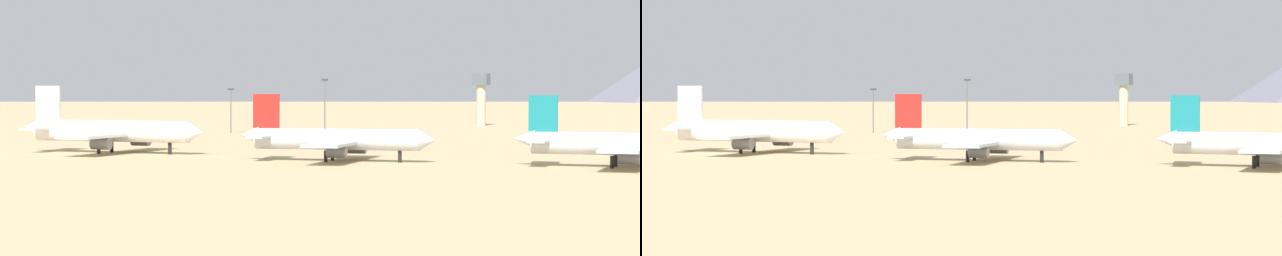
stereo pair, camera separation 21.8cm
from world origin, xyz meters
TOP-DOWN VIEW (x-y plane):
  - ground at (0.00, 0.00)m, footprint 4000.00×4000.00m
  - ridge_far_west at (-421.91, 1052.50)m, footprint 347.86×265.29m
  - parked_jet_white_2 at (-27.87, 2.51)m, footprint 43.47×36.56m
  - parked_jet_red_3 at (26.88, -3.80)m, footprint 38.90×33.03m
  - parked_jet_teal_4 at (80.08, 0.16)m, footprint 38.70×32.55m
  - control_tower at (-3.42, 198.45)m, footprint 5.20×5.20m
  - light_pole_mid at (-14.77, 87.26)m, footprint 1.80×0.50m
  - light_pole_east at (-54.70, 108.43)m, footprint 1.80×0.50m

SIDE VIEW (x-z plane):
  - ground at x=0.00m, z-range 0.00..0.00m
  - parked_jet_teal_4 at x=80.08m, z-range -2.20..10.58m
  - parked_jet_red_3 at x=26.88m, z-range -2.21..10.64m
  - parked_jet_white_2 at x=-27.87m, z-range -2.47..11.89m
  - light_pole_east at x=-54.70m, z-range 1.17..14.56m
  - light_pole_mid at x=-14.77m, z-range 1.22..17.32m
  - control_tower at x=-3.42m, z-range 1.89..20.21m
  - ridge_far_west at x=-421.91m, z-range 0.00..135.30m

